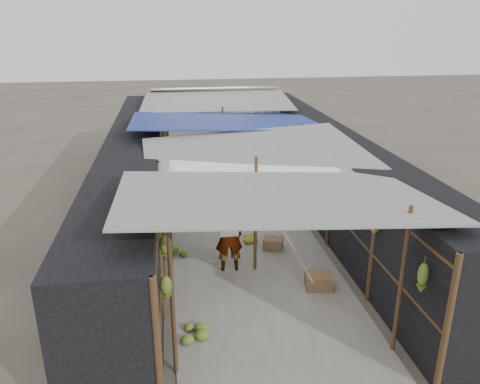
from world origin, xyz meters
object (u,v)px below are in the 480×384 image
crate_near (318,282)px  black_basin (274,215)px  vendor_elderly (229,236)px  shopper_blue (196,176)px  vendor_seated (263,179)px

crate_near → black_basin: crate_near is taller
crate_near → black_basin: size_ratio=0.94×
black_basin → vendor_elderly: size_ratio=0.34×
crate_near → shopper_blue: shopper_blue is taller
black_basin → vendor_elderly: 3.23m
shopper_blue → vendor_elderly: bearing=-76.5°
vendor_elderly → shopper_blue: size_ratio=1.04×
crate_near → shopper_blue: bearing=119.8°
black_basin → vendor_elderly: vendor_elderly is taller
shopper_blue → vendor_seated: size_ratio=1.61×
vendor_elderly → shopper_blue: 4.45m
vendor_seated → vendor_elderly: bearing=-32.8°
shopper_blue → vendor_seated: shopper_blue is taller
crate_near → vendor_seated: bearing=98.5°
shopper_blue → vendor_seated: 2.17m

